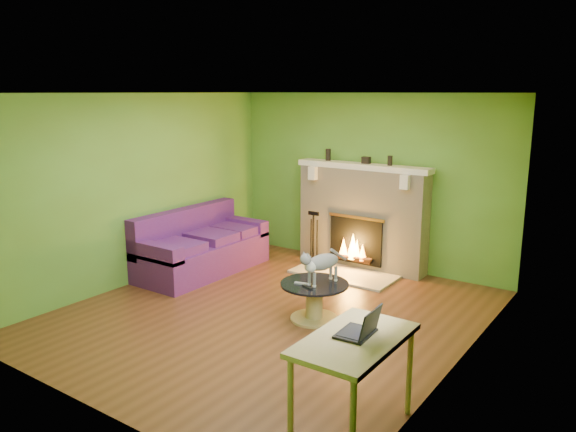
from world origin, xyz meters
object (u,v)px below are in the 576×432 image
at_px(desk, 354,349).
at_px(cat, 323,266).
at_px(sofa, 200,248).
at_px(coffee_table, 314,299).

relative_size(desk, cat, 1.61).
xyz_separation_m(sofa, cat, (2.46, -0.53, 0.30)).
height_order(coffee_table, cat, cat).
height_order(coffee_table, desk, desk).
relative_size(sofa, desk, 1.90).
distance_m(desk, cat, 2.21).
bearing_deg(cat, coffee_table, -131.79).
distance_m(coffee_table, desk, 2.27).
distance_m(sofa, coffee_table, 2.45).
bearing_deg(desk, sofa, 149.02).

